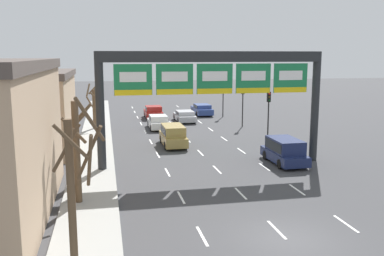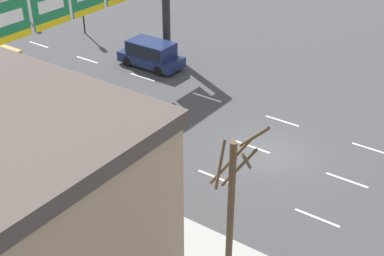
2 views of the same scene
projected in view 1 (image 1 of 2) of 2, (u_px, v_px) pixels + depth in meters
ground_plane at (286, 239)px, 17.49m from camera, size 220.00×220.00×0.00m
sidewalk_left at (85, 256)px, 15.90m from camera, size 2.80×110.00×0.15m
lane_dashes at (208, 160)px, 30.52m from camera, size 6.72×67.00×0.01m
sign_gantry at (214, 79)px, 28.20m from camera, size 15.35×0.70×7.69m
car_red at (153, 112)px, 50.71m from camera, size 1.98×4.02×1.48m
car_blue at (202, 109)px, 53.66m from camera, size 1.98×4.80×1.35m
car_silver at (185, 116)px, 48.16m from camera, size 1.99×4.52×1.25m
suv_gold at (173, 134)px, 35.28m from camera, size 1.82×4.45×1.74m
suv_navy at (285, 150)px, 29.54m from camera, size 1.94×4.40×1.76m
car_white at (158, 122)px, 43.43m from camera, size 1.88×4.24×1.41m
traffic_light_near_gantry at (223, 92)px, 51.37m from camera, size 0.30×0.35×4.19m
traffic_light_mid_block at (243, 97)px, 44.29m from camera, size 0.30×0.35×4.35m
traffic_light_far_end at (269, 105)px, 37.65m from camera, size 0.30×0.35×4.26m
tree_bare_closest at (75, 193)px, 12.75m from camera, size 1.64×2.06×6.21m
tree_bare_second at (76, 148)px, 21.11m from camera, size 1.58×1.50×5.10m
tree_bare_third at (94, 105)px, 42.74m from camera, size 1.56×1.53×4.49m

